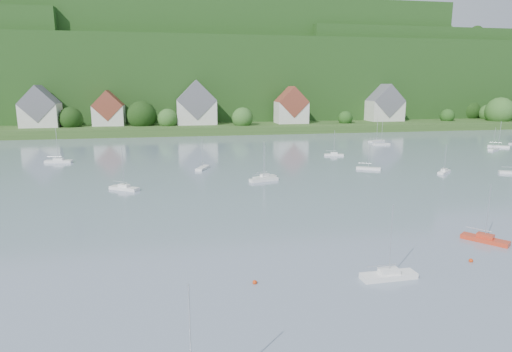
# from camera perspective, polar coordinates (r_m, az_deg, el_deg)

# --- Properties ---
(far_shore_strip) EXTENTS (600.00, 60.00, 3.00)m
(far_shore_strip) POSITION_cam_1_polar(r_m,az_deg,el_deg) (196.43, -9.38, 6.54)
(far_shore_strip) COLOR #30501E
(far_shore_strip) RESTS_ON ground
(forested_ridge) EXTENTS (620.00, 181.22, 69.89)m
(forested_ridge) POSITION_cam_1_polar(r_m,az_deg,el_deg) (264.24, -9.87, 12.49)
(forested_ridge) COLOR #193A12
(forested_ridge) RESTS_ON ground
(village_building_0) EXTENTS (14.00, 10.40, 16.00)m
(village_building_0) POSITION_cam_1_polar(r_m,az_deg,el_deg) (189.60, -26.35, 7.73)
(village_building_0) COLOR beige
(village_building_0) RESTS_ON far_shore_strip
(village_building_1) EXTENTS (12.00, 9.36, 14.00)m
(village_building_1) POSITION_cam_1_polar(r_m,az_deg,el_deg) (186.58, -18.69, 8.05)
(village_building_1) COLOR beige
(village_building_1) RESTS_ON far_shore_strip
(village_building_2) EXTENTS (16.00, 11.44, 18.00)m
(village_building_2) POSITION_cam_1_polar(r_m,az_deg,el_deg) (184.06, -7.79, 8.98)
(village_building_2) COLOR beige
(village_building_2) RESTS_ON far_shore_strip
(village_building_3) EXTENTS (13.00, 10.40, 15.50)m
(village_building_3) POSITION_cam_1_polar(r_m,az_deg,el_deg) (188.54, 4.63, 8.86)
(village_building_3) COLOR beige
(village_building_3) RESTS_ON far_shore_strip
(village_building_4) EXTENTS (15.00, 10.40, 16.50)m
(village_building_4) POSITION_cam_1_polar(r_m,az_deg,el_deg) (208.62, 16.48, 8.75)
(village_building_4) COLOR beige
(village_building_4) RESTS_ON far_shore_strip
(near_sailboat_3) EXTENTS (5.73, 1.76, 7.68)m
(near_sailboat_3) POSITION_cam_1_polar(r_m,az_deg,el_deg) (46.69, 16.94, -12.22)
(near_sailboat_3) COLOR white
(near_sailboat_3) RESTS_ON ground
(near_sailboat_5) EXTENTS (4.45, 5.25, 7.31)m
(near_sailboat_5) POSITION_cam_1_polar(r_m,az_deg,el_deg) (61.35, 27.74, -7.26)
(near_sailboat_5) COLOR red
(near_sailboat_5) RESTS_ON ground
(mooring_buoy_2) EXTENTS (0.48, 0.48, 0.48)m
(mooring_buoy_2) POSITION_cam_1_polar(r_m,az_deg,el_deg) (54.20, 26.25, -10.02)
(mooring_buoy_2) COLOR red
(mooring_buoy_2) RESTS_ON ground
(mooring_buoy_3) EXTENTS (0.46, 0.46, 0.46)m
(mooring_buoy_3) POSITION_cam_1_polar(r_m,az_deg,el_deg) (43.91, -0.16, -13.87)
(mooring_buoy_3) COLOR red
(mooring_buoy_3) RESTS_ON ground
(far_sailboat_cluster) EXTENTS (197.06, 63.36, 8.71)m
(far_sailboat_cluster) POSITION_cam_1_polar(r_m,az_deg,el_deg) (111.80, -2.98, 2.19)
(far_sailboat_cluster) COLOR white
(far_sailboat_cluster) RESTS_ON ground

